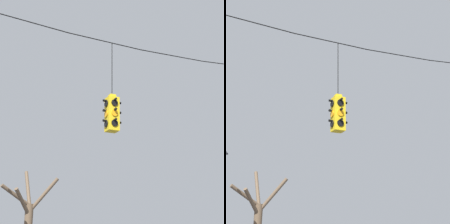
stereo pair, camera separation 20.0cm
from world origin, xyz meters
TOP-DOWN VIEW (x-y plane):
  - span_wire at (0.00, 0.36)m, footprint 17.40×0.03m
  - traffic_light_over_intersection at (0.19, 0.36)m, footprint 0.58×0.58m
  - bare_tree at (-0.58, 7.52)m, footprint 2.57×2.28m

SIDE VIEW (x-z plane):
  - bare_tree at x=-0.58m, z-range -0.20..4.26m
  - traffic_light_over_intersection at x=0.19m, z-range 3.57..6.44m
  - span_wire at x=0.00m, z-range 7.21..7.97m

